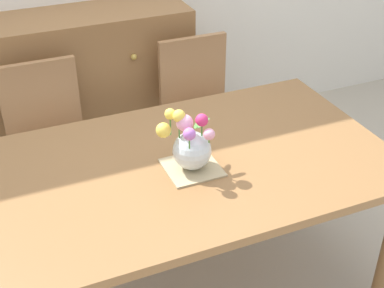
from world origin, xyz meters
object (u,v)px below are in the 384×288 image
(chair_left, at_px, (48,134))
(flower_vase, at_px, (190,145))
(dresser, at_px, (79,92))
(dining_table, at_px, (186,177))
(chair_right, at_px, (200,103))

(chair_left, relative_size, flower_vase, 3.33)
(chair_left, relative_size, dresser, 0.64)
(dining_table, relative_size, flower_vase, 6.60)
(dining_table, relative_size, chair_left, 1.98)
(chair_right, bearing_deg, dining_table, 62.48)
(chair_left, xyz_separation_m, chair_right, (0.90, 0.00, 0.00))
(chair_left, relative_size, chair_right, 1.00)
(chair_left, height_order, chair_right, same)
(dresser, bearing_deg, chair_right, -36.86)
(flower_vase, bearing_deg, dresser, 97.06)
(dining_table, height_order, chair_right, chair_right)
(chair_right, relative_size, flower_vase, 3.33)
(dining_table, bearing_deg, chair_left, 117.52)
(chair_left, xyz_separation_m, dresser, (0.28, 0.47, -0.02))
(chair_right, height_order, dresser, dresser)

